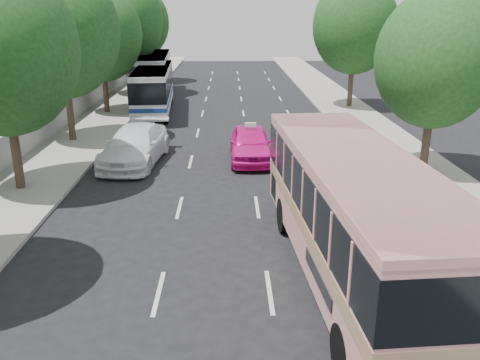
{
  "coord_description": "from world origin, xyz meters",
  "views": [
    {
      "loc": [
        -0.03,
        -13.63,
        7.03
      ],
      "look_at": [
        0.33,
        2.43,
        1.6
      ],
      "focal_mm": 38.0,
      "sensor_mm": 36.0,
      "label": 1
    }
  ],
  "objects_px": {
    "pink_bus": "(355,205)",
    "white_pickup": "(135,145)",
    "pink_taxi": "(250,143)",
    "tour_coach_front": "(153,86)",
    "tour_coach_rear": "(153,71)"
  },
  "relations": [
    {
      "from": "white_pickup",
      "to": "tour_coach_rear",
      "type": "bearing_deg",
      "value": 101.44
    },
    {
      "from": "pink_bus",
      "to": "tour_coach_front",
      "type": "distance_m",
      "value": 25.18
    },
    {
      "from": "pink_taxi",
      "to": "tour_coach_rear",
      "type": "xyz_separation_m",
      "value": [
        -7.3,
        19.2,
        1.25
      ]
    },
    {
      "from": "white_pickup",
      "to": "tour_coach_rear",
      "type": "relative_size",
      "value": 0.51
    },
    {
      "from": "tour_coach_rear",
      "to": "pink_taxi",
      "type": "bearing_deg",
      "value": -73.61
    },
    {
      "from": "pink_taxi",
      "to": "tour_coach_front",
      "type": "distance_m",
      "value": 13.63
    },
    {
      "from": "white_pickup",
      "to": "tour_coach_rear",
      "type": "distance_m",
      "value": 19.67
    },
    {
      "from": "pink_bus",
      "to": "tour_coach_rear",
      "type": "height_order",
      "value": "pink_bus"
    },
    {
      "from": "tour_coach_rear",
      "to": "white_pickup",
      "type": "bearing_deg",
      "value": -89.16
    },
    {
      "from": "pink_taxi",
      "to": "tour_coach_front",
      "type": "height_order",
      "value": "tour_coach_front"
    },
    {
      "from": "pink_taxi",
      "to": "tour_coach_front",
      "type": "relative_size",
      "value": 0.46
    },
    {
      "from": "pink_taxi",
      "to": "pink_bus",
      "type": "bearing_deg",
      "value": -79.45
    },
    {
      "from": "pink_taxi",
      "to": "tour_coach_front",
      "type": "xyz_separation_m",
      "value": [
        -6.3,
        12.04,
        1.08
      ]
    },
    {
      "from": "tour_coach_front",
      "to": "pink_bus",
      "type": "bearing_deg",
      "value": -74.09
    },
    {
      "from": "pink_bus",
      "to": "white_pickup",
      "type": "distance_m",
      "value": 13.75
    }
  ]
}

